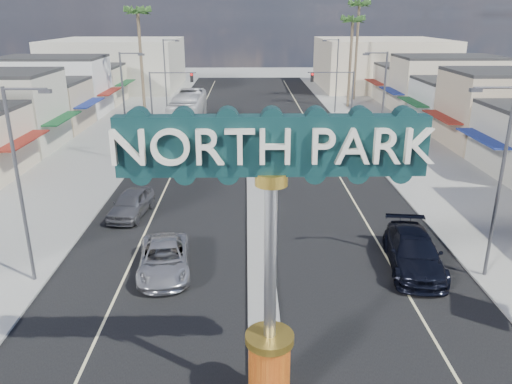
{
  "coord_description": "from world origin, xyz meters",
  "views": [
    {
      "loc": [
        -0.67,
        -10.77,
        11.76
      ],
      "look_at": [
        -0.22,
        11.63,
        3.78
      ],
      "focal_mm": 35.0,
      "sensor_mm": 36.0,
      "label": 1
    }
  ],
  "objects_px": {
    "streetlight_r_near": "(498,175)",
    "car_parked_right": "(308,131)",
    "streetlight_r_mid": "(381,101)",
    "suv_right": "(414,252)",
    "streetlight_l_mid": "(126,102)",
    "city_bus": "(188,111)",
    "streetlight_l_near": "(22,178)",
    "suv_left": "(164,259)",
    "palm_right_mid": "(353,24)",
    "car_parked_left": "(131,203)",
    "gateway_sign": "(271,235)",
    "traffic_signal_left": "(167,88)",
    "streetlight_r_far": "(336,72)",
    "palm_right_far": "(359,10)",
    "palm_left_far": "(138,17)",
    "traffic_signal_right": "(336,88)",
    "streetlight_l_far": "(166,73)"
  },
  "relations": [
    {
      "from": "streetlight_r_near",
      "to": "car_parked_right",
      "type": "xyz_separation_m",
      "value": [
        -4.93,
        27.91,
        -4.27
      ]
    },
    {
      "from": "streetlight_r_near",
      "to": "streetlight_r_mid",
      "type": "relative_size",
      "value": 1.0
    },
    {
      "from": "suv_right",
      "to": "car_parked_right",
      "type": "relative_size",
      "value": 1.23
    },
    {
      "from": "streetlight_l_mid",
      "to": "city_bus",
      "type": "relative_size",
      "value": 0.68
    },
    {
      "from": "streetlight_l_near",
      "to": "suv_left",
      "type": "height_order",
      "value": "streetlight_l_near"
    },
    {
      "from": "palm_right_mid",
      "to": "car_parked_left",
      "type": "distance_m",
      "value": 44.34
    },
    {
      "from": "gateway_sign",
      "to": "streetlight_l_near",
      "type": "height_order",
      "value": "gateway_sign"
    },
    {
      "from": "traffic_signal_left",
      "to": "car_parked_right",
      "type": "height_order",
      "value": "traffic_signal_left"
    },
    {
      "from": "streetlight_r_far",
      "to": "city_bus",
      "type": "xyz_separation_m",
      "value": [
        -17.43,
        -8.3,
        -3.23
      ]
    },
    {
      "from": "palm_right_far",
      "to": "car_parked_left",
      "type": "distance_m",
      "value": 50.82
    },
    {
      "from": "streetlight_r_near",
      "to": "car_parked_left",
      "type": "height_order",
      "value": "streetlight_r_near"
    },
    {
      "from": "palm_right_mid",
      "to": "city_bus",
      "type": "relative_size",
      "value": 0.92
    },
    {
      "from": "palm_left_far",
      "to": "streetlight_r_mid",
      "type": "bearing_deg",
      "value": -40.48
    },
    {
      "from": "streetlight_r_near",
      "to": "streetlight_r_far",
      "type": "bearing_deg",
      "value": 90.0
    },
    {
      "from": "traffic_signal_left",
      "to": "traffic_signal_right",
      "type": "xyz_separation_m",
      "value": [
        18.37,
        0.0,
        0.0
      ]
    },
    {
      "from": "streetlight_l_near",
      "to": "streetlight_l_far",
      "type": "bearing_deg",
      "value": 90.0
    },
    {
      "from": "palm_right_far",
      "to": "car_parked_right",
      "type": "relative_size",
      "value": 2.92
    },
    {
      "from": "streetlight_l_far",
      "to": "palm_left_far",
      "type": "height_order",
      "value": "palm_left_far"
    },
    {
      "from": "gateway_sign",
      "to": "streetlight_l_far",
      "type": "height_order",
      "value": "gateway_sign"
    },
    {
      "from": "streetlight_l_mid",
      "to": "car_parked_left",
      "type": "relative_size",
      "value": 1.94
    },
    {
      "from": "traffic_signal_right",
      "to": "car_parked_right",
      "type": "relative_size",
      "value": 1.24
    },
    {
      "from": "streetlight_r_mid",
      "to": "suv_right",
      "type": "height_order",
      "value": "streetlight_r_mid"
    },
    {
      "from": "suv_left",
      "to": "suv_right",
      "type": "xyz_separation_m",
      "value": [
        12.11,
        0.19,
        0.14
      ]
    },
    {
      "from": "streetlight_r_mid",
      "to": "suv_right",
      "type": "bearing_deg",
      "value": -98.88
    },
    {
      "from": "palm_left_far",
      "to": "suv_right",
      "type": "distance_m",
      "value": 45.35
    },
    {
      "from": "streetlight_r_far",
      "to": "streetlight_l_near",
      "type": "bearing_deg",
      "value": -116.42
    },
    {
      "from": "traffic_signal_right",
      "to": "streetlight_l_far",
      "type": "relative_size",
      "value": 0.67
    },
    {
      "from": "streetlight_r_near",
      "to": "city_bus",
      "type": "xyz_separation_m",
      "value": [
        -17.43,
        33.7,
        -3.23
      ]
    },
    {
      "from": "streetlight_l_far",
      "to": "streetlight_r_far",
      "type": "xyz_separation_m",
      "value": [
        20.87,
        0.0,
        0.0
      ]
    },
    {
      "from": "streetlight_l_far",
      "to": "streetlight_r_near",
      "type": "xyz_separation_m",
      "value": [
        20.87,
        -42.0,
        0.0
      ]
    },
    {
      "from": "city_bus",
      "to": "streetlight_r_near",
      "type": "bearing_deg",
      "value": -62.88
    },
    {
      "from": "traffic_signal_left",
      "to": "streetlight_l_far",
      "type": "distance_m",
      "value": 8.14
    },
    {
      "from": "gateway_sign",
      "to": "traffic_signal_right",
      "type": "distance_m",
      "value": 43.04
    },
    {
      "from": "traffic_signal_left",
      "to": "streetlight_r_mid",
      "type": "xyz_separation_m",
      "value": [
        19.62,
        -13.99,
        0.79
      ]
    },
    {
      "from": "traffic_signal_left",
      "to": "palm_left_far",
      "type": "relative_size",
      "value": 0.46
    },
    {
      "from": "traffic_signal_right",
      "to": "car_parked_left",
      "type": "relative_size",
      "value": 1.29
    },
    {
      "from": "streetlight_l_near",
      "to": "streetlight_r_mid",
      "type": "xyz_separation_m",
      "value": [
        20.87,
        20.0,
        0.0
      ]
    },
    {
      "from": "palm_right_mid",
      "to": "suv_right",
      "type": "relative_size",
      "value": 2.03
    },
    {
      "from": "palm_right_mid",
      "to": "city_bus",
      "type": "distance_m",
      "value": 25.06
    },
    {
      "from": "suv_left",
      "to": "streetlight_r_far",
      "type": "bearing_deg",
      "value": 62.91
    },
    {
      "from": "suv_right",
      "to": "car_parked_left",
      "type": "relative_size",
      "value": 1.28
    },
    {
      "from": "streetlight_r_far",
      "to": "palm_right_mid",
      "type": "relative_size",
      "value": 0.74
    },
    {
      "from": "palm_right_far",
      "to": "car_parked_right",
      "type": "bearing_deg",
      "value": -111.53
    },
    {
      "from": "traffic_signal_left",
      "to": "streetlight_l_near",
      "type": "xyz_separation_m",
      "value": [
        -1.25,
        -33.99,
        0.79
      ]
    },
    {
      "from": "traffic_signal_left",
      "to": "streetlight_r_near",
      "type": "relative_size",
      "value": 0.67
    },
    {
      "from": "streetlight_r_far",
      "to": "city_bus",
      "type": "relative_size",
      "value": 0.68
    },
    {
      "from": "streetlight_l_far",
      "to": "streetlight_r_mid",
      "type": "height_order",
      "value": "same"
    },
    {
      "from": "streetlight_r_far",
      "to": "palm_right_far",
      "type": "bearing_deg",
      "value": 65.45
    },
    {
      "from": "streetlight_l_near",
      "to": "streetlight_l_mid",
      "type": "height_order",
      "value": "same"
    },
    {
      "from": "car_parked_right",
      "to": "traffic_signal_left",
      "type": "bearing_deg",
      "value": 162.65
    }
  ]
}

